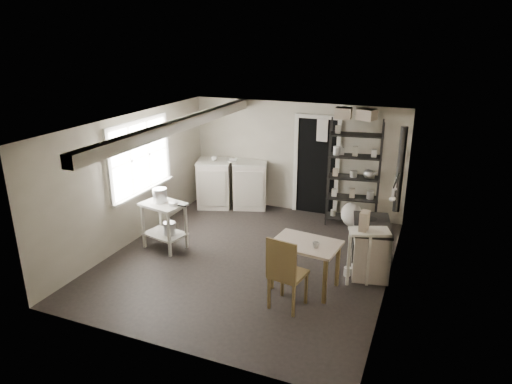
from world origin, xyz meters
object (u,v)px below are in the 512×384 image
at_px(chair, 288,275).
at_px(stockpot, 160,196).
at_px(work_table, 305,264).
at_px(shelf_rack, 353,178).
at_px(flour_sack, 351,215).
at_px(prep_table, 165,227).
at_px(base_cabinets, 232,186).
at_px(stove, 371,244).

bearing_deg(chair, stockpot, 169.39).
bearing_deg(chair, work_table, 92.46).
height_order(shelf_rack, flour_sack, shelf_rack).
xyz_separation_m(prep_table, chair, (2.58, -0.94, 0.09)).
bearing_deg(base_cabinets, flour_sack, -21.88).
bearing_deg(stove, base_cabinets, 139.88).
height_order(prep_table, shelf_rack, shelf_rack).
xyz_separation_m(base_cabinets, flour_sack, (2.64, -0.14, -0.22)).
bearing_deg(work_table, chair, -97.34).
xyz_separation_m(stove, work_table, (-0.81, -0.92, -0.06)).
xyz_separation_m(base_cabinets, stove, (3.24, -1.77, -0.02)).
height_order(work_table, chair, chair).
distance_m(stove, flour_sack, 1.75).
relative_size(stockpot, shelf_rack, 0.13).
distance_m(prep_table, chair, 2.75).
bearing_deg(chair, flour_sack, 94.78).
bearing_deg(flour_sack, shelf_rack, 106.81).
distance_m(stove, chair, 1.74).
bearing_deg(flour_sack, work_table, -94.50).
bearing_deg(prep_table, flour_sack, 37.39).
bearing_deg(chair, base_cabinets, 135.65).
bearing_deg(work_table, stove, 48.75).
bearing_deg(shelf_rack, stockpot, -151.29).
bearing_deg(stove, flour_sack, 98.99).
distance_m(shelf_rack, work_table, 2.73).
xyz_separation_m(work_table, flour_sack, (0.20, 2.55, -0.14)).
bearing_deg(work_table, base_cabinets, 132.13).
relative_size(shelf_rack, work_table, 2.18).
xyz_separation_m(shelf_rack, flour_sack, (0.04, -0.12, -0.71)).
height_order(base_cabinets, stove, base_cabinets).
distance_m(prep_table, base_cabinets, 2.34).
xyz_separation_m(stove, flour_sack, (-0.61, 1.63, -0.20)).
distance_m(stockpot, shelf_rack, 3.68).
bearing_deg(flour_sack, prep_table, -142.61).
xyz_separation_m(stockpot, stove, (3.56, 0.50, -0.50)).
distance_m(stove, work_table, 1.23).
height_order(stove, flour_sack, stove).
height_order(shelf_rack, work_table, shelf_rack).
relative_size(prep_table, shelf_rack, 0.40).
relative_size(stockpot, base_cabinets, 0.17).
bearing_deg(stove, prep_table, 177.67).
xyz_separation_m(prep_table, stockpot, (-0.09, 0.06, 0.54)).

